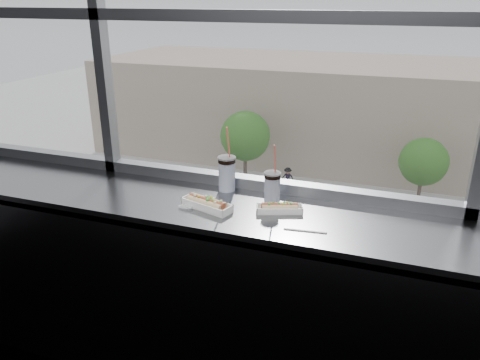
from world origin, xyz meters
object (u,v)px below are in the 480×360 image
(hotdog_tray_right, at_px, (280,208))
(car_near_a, at_px, (109,237))
(wrapper, at_px, (186,206))
(tree_center, at_px, (424,162))
(car_far_b, at_px, (397,214))
(tree_left, at_px, (245,136))
(soda_cup_left, at_px, (227,172))
(car_far_a, at_px, (219,191))
(car_near_b, at_px, (229,259))
(soda_cup_right, at_px, (272,186))
(car_near_c, at_px, (395,294))
(loose_straw, at_px, (305,231))
(pedestrian_a, at_px, (288,176))
(pedestrian_c, at_px, (480,201))
(hotdog_tray_left, at_px, (207,204))

(hotdog_tray_right, xyz_separation_m, car_near_a, (-13.33, 16.26, -10.94))
(wrapper, distance_m, tree_center, 29.84)
(car_far_b, bearing_deg, tree_left, 75.56)
(soda_cup_left, distance_m, car_far_b, 26.50)
(wrapper, height_order, car_far_a, wrapper)
(car_far_a, relative_size, car_near_b, 0.88)
(soda_cup_left, distance_m, wrapper, 0.33)
(soda_cup_right, height_order, car_near_c, soda_cup_right)
(car_far_a, bearing_deg, tree_left, -7.41)
(car_near_a, distance_m, car_near_b, 6.80)
(soda_cup_right, bearing_deg, soda_cup_left, 162.55)
(car_near_a, height_order, car_near_b, car_near_b)
(loose_straw, xyz_separation_m, pedestrian_a, (-6.92, 28.93, -11.12))
(car_near_a, height_order, pedestrian_c, car_near_a)
(hotdog_tray_left, xyz_separation_m, pedestrian_c, (6.12, 28.28, -11.00))
(pedestrian_c, bearing_deg, hotdog_tray_right, -101.55)
(soda_cup_right, relative_size, car_near_b, 0.05)
(car_near_b, distance_m, tree_center, 14.94)
(soda_cup_left, distance_m, car_near_b, 20.43)
(car_near_c, distance_m, pedestrian_a, 14.81)
(loose_straw, distance_m, car_near_c, 19.82)
(hotdog_tray_left, xyz_separation_m, car_far_a, (-9.90, 24.34, -11.05))
(soda_cup_left, height_order, car_near_b, soda_cup_left)
(pedestrian_c, distance_m, tree_center, 4.20)
(soda_cup_left, xyz_separation_m, car_near_b, (-6.18, 16.08, -10.99))
(hotdog_tray_right, xyz_separation_m, wrapper, (-0.45, -0.12, -0.01))
(car_far_b, distance_m, pedestrian_c, 6.26)
(car_near_c, height_order, pedestrian_c, pedestrian_c)
(car_near_b, distance_m, pedestrian_c, 17.14)
(pedestrian_a, bearing_deg, hotdog_tray_right, -76.78)
(hotdog_tray_left, distance_m, car_near_b, 20.59)
(car_far_a, xyz_separation_m, tree_center, (12.40, 4.00, 2.18))
(wrapper, relative_size, pedestrian_c, 0.04)
(soda_cup_left, height_order, car_far_a, soda_cup_left)
(hotdog_tray_left, distance_m, tree_center, 29.80)
(hotdog_tray_left, bearing_deg, car_far_b, 103.79)
(hotdog_tray_left, relative_size, soda_cup_left, 0.78)
(hotdog_tray_right, bearing_deg, tree_center, 66.05)
(car_near_a, bearing_deg, wrapper, -141.33)
(pedestrian_c, bearing_deg, tree_center, 179.13)
(wrapper, relative_size, car_far_a, 0.01)
(wrapper, xyz_separation_m, car_near_b, (-6.07, 16.37, -10.89))
(soda_cup_left, bearing_deg, car_near_c, 84.60)
(tree_left, xyz_separation_m, tree_center, (11.98, 0.00, -0.53))
(pedestrian_a, relative_size, tree_center, 0.39)
(loose_straw, xyz_separation_m, wrapper, (-0.62, 0.04, 0.01))
(wrapper, bearing_deg, hotdog_tray_left, 19.56)
(hotdog_tray_right, xyz_separation_m, car_far_b, (0.90, 24.26, -10.91))
(car_far_b, height_order, pedestrian_c, car_far_b)
(car_near_a, xyz_separation_m, pedestrian_a, (6.57, 12.51, -0.21))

